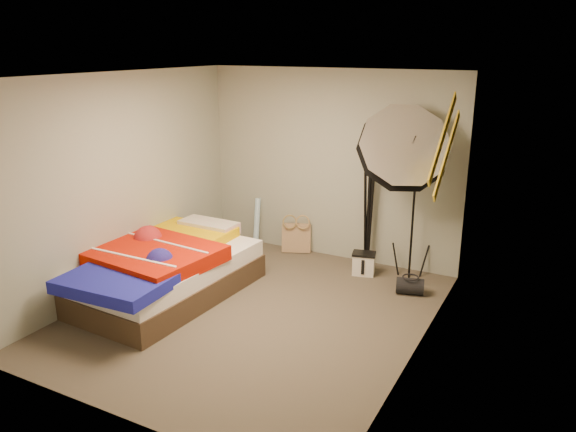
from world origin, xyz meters
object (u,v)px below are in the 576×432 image
Objects in this scene: wrapping_roll at (257,223)px; duffel_bag at (410,286)px; camera_tripod at (369,206)px; camera_case at (364,264)px; bed at (160,268)px; photo_umbrella at (403,150)px; tote_bag at (296,238)px.

wrapping_roll is 2.22× the size of duffel_bag.
wrapping_roll is at bearing 151.57° from duffel_bag.
camera_tripod is (-0.75, 0.60, 0.71)m from duffel_bag.
duffel_bag is (2.40, -0.57, -0.25)m from wrapping_roll.
bed is (-1.88, -1.63, 0.18)m from camera_case.
bed is (-2.56, -1.34, 0.22)m from duffel_bag.
camera_case is at bearing -179.87° from photo_umbrella.
duffel_bag is 0.22× the size of camera_tripod.
duffel_bag is at bearing -43.50° from tote_bag.
camera_tripod reaches higher than tote_bag.
bed is at bearing -135.19° from tote_bag.
camera_case is 2.50m from bed.
bed is at bearing -167.42° from duffel_bag.
camera_tripod is at bearing -26.22° from tote_bag.
wrapping_roll reaches higher than duffel_bag.
camera_tripod reaches higher than bed.
wrapping_roll is 2.50m from photo_umbrella.
photo_umbrella reaches higher than wrapping_roll.
tote_bag is 0.57× the size of wrapping_roll.
photo_umbrella is at bearing -14.01° from camera_case.
tote_bag reaches higher than duffel_bag.
duffel_bag is at bearing -13.42° from wrapping_roll.
camera_tripod reaches higher than wrapping_roll.
wrapping_roll reaches higher than camera_case.
wrapping_roll is at bearing -179.25° from camera_tripod.
tote_bag is 0.28× the size of camera_tripod.
duffel_bag is 2.90m from bed.
camera_tripod reaches higher than duffel_bag.
wrapping_roll is 1.72m from camera_tripod.
photo_umbrella is at bearing -7.35° from wrapping_roll.
wrapping_roll is 0.49× the size of camera_tripod.
tote_bag is at bearing 68.92° from bed.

